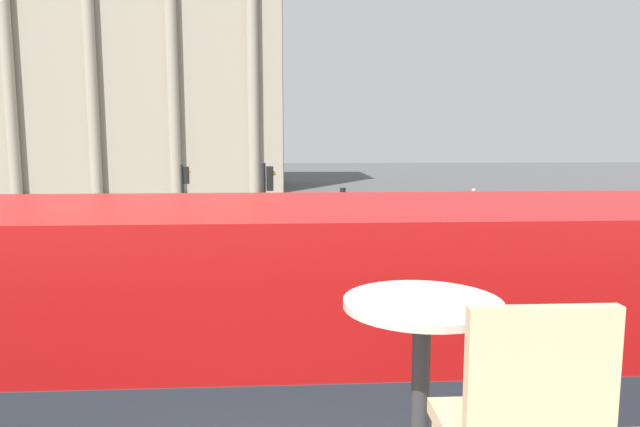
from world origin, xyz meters
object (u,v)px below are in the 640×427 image
at_px(cafe_dining_table, 421,349).
at_px(plaza_building_left, 151,61).
at_px(traffic_light_near, 346,247).
at_px(car_navy, 153,211).
at_px(traffic_light_far, 184,193).
at_px(pedestrian_white, 473,202).
at_px(double_decker_bus, 404,366).
at_px(pedestrian_yellow, 346,245).
at_px(traffic_light_mid, 267,209).

distance_m(cafe_dining_table, plaza_building_left, 53.33).
relative_size(traffic_light_near, car_navy, 0.85).
distance_m(traffic_light_far, pedestrian_white, 16.30).
relative_size(double_decker_bus, car_navy, 2.39).
bearing_deg(pedestrian_yellow, plaza_building_left, 173.90).
distance_m(plaza_building_left, car_navy, 25.72).
xyz_separation_m(cafe_dining_table, plaza_building_left, (-12.60, 51.27, 7.56)).
distance_m(cafe_dining_table, pedestrian_yellow, 17.24).
height_order(traffic_light_near, pedestrian_white, traffic_light_near).
xyz_separation_m(car_navy, pedestrian_white, (17.48, 0.47, 0.32)).
bearing_deg(pedestrian_yellow, traffic_light_mid, -74.71).
bearing_deg(traffic_light_near, pedestrian_yellow, 83.93).
height_order(traffic_light_mid, pedestrian_yellow, traffic_light_mid).
height_order(double_decker_bus, traffic_light_mid, double_decker_bus).
xyz_separation_m(plaza_building_left, pedestrian_white, (22.44, -22.42, -10.31)).
bearing_deg(double_decker_bus, pedestrian_white, 69.33).
bearing_deg(car_navy, cafe_dining_table, -87.79).
relative_size(traffic_light_near, pedestrian_yellow, 2.16).
bearing_deg(pedestrian_white, traffic_light_far, -19.22).
xyz_separation_m(double_decker_bus, traffic_light_far, (-5.45, 18.04, 0.10)).
distance_m(traffic_light_far, pedestrian_yellow, 7.93).
distance_m(traffic_light_near, car_navy, 20.82).
relative_size(cafe_dining_table, plaza_building_left, 0.03).
bearing_deg(plaza_building_left, pedestrian_white, -44.97).
distance_m(double_decker_bus, traffic_light_mid, 11.00).
xyz_separation_m(traffic_light_mid, pedestrian_yellow, (2.61, 2.49, -1.56)).
height_order(plaza_building_left, traffic_light_near, plaza_building_left).
height_order(cafe_dining_table, plaza_building_left, plaza_building_left).
distance_m(traffic_light_near, pedestrian_yellow, 7.73).
height_order(cafe_dining_table, traffic_light_near, cafe_dining_table).
bearing_deg(traffic_light_far, pedestrian_white, 26.29).
bearing_deg(double_decker_bus, traffic_light_far, 106.00).
bearing_deg(pedestrian_yellow, double_decker_bus, -31.84).
bearing_deg(traffic_light_mid, traffic_light_near, -70.40).
bearing_deg(plaza_building_left, traffic_light_mid, -72.65).
bearing_deg(car_navy, traffic_light_near, -79.15).
relative_size(cafe_dining_table, traffic_light_mid, 0.19).
relative_size(double_decker_bus, plaza_building_left, 0.41).
height_order(traffic_light_near, traffic_light_mid, traffic_light_mid).
bearing_deg(traffic_light_mid, double_decker_bus, -80.50).
bearing_deg(traffic_light_near, plaza_building_left, 107.62).
relative_size(traffic_light_near, traffic_light_mid, 0.93).
bearing_deg(cafe_dining_table, double_decker_bus, 78.85).
relative_size(cafe_dining_table, pedestrian_yellow, 0.44).
distance_m(plaza_building_left, traffic_light_near, 44.86).
xyz_separation_m(double_decker_bus, pedestrian_white, (9.13, 25.24, -1.16)).
bearing_deg(pedestrian_yellow, car_navy, -169.80).
relative_size(plaza_building_left, pedestrian_white, 13.67).
relative_size(pedestrian_yellow, pedestrian_white, 0.93).
relative_size(traffic_light_far, pedestrian_yellow, 2.11).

